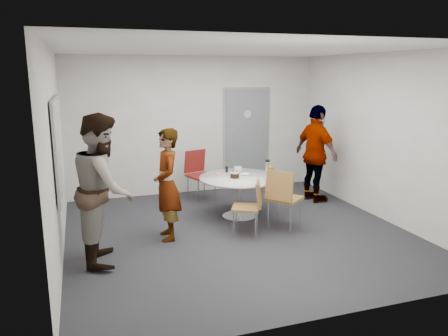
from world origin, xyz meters
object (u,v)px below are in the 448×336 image
object	(u,v)px
person_right	(316,154)
person_main	(167,185)
chair_near_right	(282,194)
chair_near_left	(251,203)
person_left	(103,189)
whiteboard	(59,145)
table	(241,182)
chair_far	(198,170)
door	(246,139)

from	to	relation	value
person_right	person_main	bearing A→B (deg)	97.50
chair_near_right	chair_near_left	bearing A→B (deg)	-126.59
person_left	whiteboard	bearing A→B (deg)	48.04
whiteboard	chair_near_left	distance (m)	2.80
person_left	chair_near_left	bearing A→B (deg)	-78.44
table	chair_near_left	xyz separation A→B (m)	(-0.15, -0.83, -0.10)
whiteboard	chair_near_left	world-z (taller)	whiteboard
chair_far	person_right	bearing A→B (deg)	142.31
door	table	world-z (taller)	door
chair_far	chair_near_left	bearing A→B (deg)	79.87
chair_near_left	chair_near_right	size ratio (longest dim) A/B	0.87
chair_near_right	person_right	bearing A→B (deg)	94.79
person_main	person_left	xyz separation A→B (m)	(-0.90, -0.48, 0.14)
person_main	door	bearing A→B (deg)	138.86
chair_near_left	person_main	bearing A→B (deg)	103.60
chair_near_left	chair_far	distance (m)	2.05
chair_near_left	chair_near_right	bearing A→B (deg)	-60.60
chair_near_left	person_left	world-z (taller)	person_left
table	chair_near_right	bearing A→B (deg)	-65.98
whiteboard	person_left	size ratio (longest dim) A/B	1.00
door	person_left	world-z (taller)	door
whiteboard	door	bearing A→B (deg)	32.66
whiteboard	person_left	bearing A→B (deg)	-47.97
chair_far	person_main	size ratio (longest dim) A/B	0.59
whiteboard	chair_far	bearing A→B (deg)	35.34
chair_near_right	person_left	bearing A→B (deg)	-124.33
door	person_main	bearing A→B (deg)	-132.19
whiteboard	person_right	bearing A→B (deg)	11.64
chair_near_left	person_main	world-z (taller)	person_main
chair_near_left	person_right	xyz separation A→B (m)	(1.80, 1.27, 0.40)
chair_near_right	door	bearing A→B (deg)	131.25
person_left	person_right	distance (m)	4.17
chair_near_left	chair_far	xyz separation A→B (m)	(-0.26, 2.03, 0.08)
table	chair_far	distance (m)	1.27
person_main	person_left	bearing A→B (deg)	-60.91
door	chair_far	distance (m)	1.42
table	person_left	bearing A→B (deg)	-155.32
table	chair_near_right	distance (m)	0.88
whiteboard	person_right	distance (m)	4.54
whiteboard	person_main	xyz separation A→B (m)	(1.42, -0.08, -0.64)
table	person_right	size ratio (longest dim) A/B	0.74
whiteboard	chair_near_left	xyz separation A→B (m)	(2.61, -0.36, -0.95)
table	person_left	xyz separation A→B (m)	(-2.26, -1.04, 0.35)
door	chair_far	size ratio (longest dim) A/B	2.22
person_main	person_right	world-z (taller)	person_right
door	chair_near_left	distance (m)	2.86
chair_near_right	chair_far	bearing A→B (deg)	161.74
whiteboard	person_left	xyz separation A→B (m)	(0.51, -0.57, -0.50)
chair_far	person_main	distance (m)	2.00
person_left	chair_near_right	bearing A→B (deg)	-78.99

